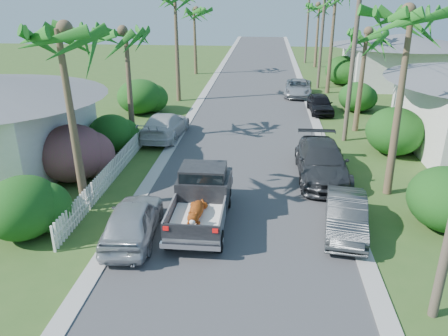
# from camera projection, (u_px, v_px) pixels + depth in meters

# --- Properties ---
(ground) EXTENTS (120.00, 120.00, 0.00)m
(ground) POSITION_uv_depth(u_px,v_px,m) (233.00, 262.00, 14.18)
(ground) COLOR #345620
(ground) RESTS_ON ground
(road) EXTENTS (8.00, 100.00, 0.02)m
(road) POSITION_uv_depth(u_px,v_px,m) (255.00, 94.00, 37.23)
(road) COLOR #38383A
(road) RESTS_ON ground
(curb_left) EXTENTS (0.60, 100.00, 0.06)m
(curb_left) POSITION_uv_depth(u_px,v_px,m) (205.00, 93.00, 37.60)
(curb_left) COLOR #A5A39E
(curb_left) RESTS_ON ground
(curb_right) EXTENTS (0.60, 100.00, 0.06)m
(curb_right) POSITION_uv_depth(u_px,v_px,m) (306.00, 95.00, 36.85)
(curb_right) COLOR #A5A39E
(curb_right) RESTS_ON ground
(pickup_truck) EXTENTS (1.98, 5.12, 2.06)m
(pickup_truck) POSITION_uv_depth(u_px,v_px,m) (203.00, 195.00, 16.52)
(pickup_truck) COLOR black
(pickup_truck) RESTS_ON ground
(parked_car_rn) EXTENTS (1.90, 4.13, 1.31)m
(parked_car_rn) POSITION_uv_depth(u_px,v_px,m) (346.00, 216.00, 15.69)
(parked_car_rn) COLOR #333638
(parked_car_rn) RESTS_ON ground
(parked_car_rm) EXTENTS (2.30, 5.55, 1.61)m
(parked_car_rm) POSITION_uv_depth(u_px,v_px,m) (322.00, 162.00, 20.25)
(parked_car_rm) COLOR #292B2E
(parked_car_rm) RESTS_ON ground
(parked_car_rf) EXTENTS (1.77, 3.95, 1.32)m
(parked_car_rf) POSITION_uv_depth(u_px,v_px,m) (320.00, 104.00, 31.23)
(parked_car_rf) COLOR black
(parked_car_rf) RESTS_ON ground
(parked_car_rd) EXTENTS (2.57, 4.89, 1.31)m
(parked_car_rd) POSITION_uv_depth(u_px,v_px,m) (298.00, 88.00, 36.34)
(parked_car_rd) COLOR #A9AAB0
(parked_car_rd) RESTS_ON ground
(parked_car_ln) EXTENTS (1.98, 4.29, 1.43)m
(parked_car_ln) POSITION_uv_depth(u_px,v_px,m) (133.00, 221.00, 15.26)
(parked_car_ln) COLOR #B4B7BC
(parked_car_ln) RESTS_ON ground
(parked_car_lf) EXTENTS (2.36, 5.21, 1.48)m
(parked_car_lf) POSITION_uv_depth(u_px,v_px,m) (165.00, 126.00, 25.91)
(parked_car_lf) COLOR silver
(parked_car_lf) RESTS_ON ground
(palm_l_a) EXTENTS (4.40, 4.40, 8.20)m
(palm_l_a) POSITION_uv_depth(u_px,v_px,m) (60.00, 30.00, 14.88)
(palm_l_a) COLOR brown
(palm_l_a) RESTS_ON ground
(palm_l_b) EXTENTS (4.40, 4.40, 7.40)m
(palm_l_b) POSITION_uv_depth(u_px,v_px,m) (125.00, 31.00, 23.53)
(palm_l_b) COLOR brown
(palm_l_b) RESTS_ON ground
(palm_l_d) EXTENTS (4.40, 4.40, 7.70)m
(palm_l_d) POSITION_uv_depth(u_px,v_px,m) (194.00, 9.00, 43.68)
(palm_l_d) COLOR brown
(palm_l_d) RESTS_ON ground
(palm_r_a) EXTENTS (4.40, 4.40, 8.70)m
(palm_r_a) POSITION_uv_depth(u_px,v_px,m) (413.00, 12.00, 16.37)
(palm_r_a) COLOR brown
(palm_r_a) RESTS_ON ground
(palm_r_b) EXTENTS (4.40, 4.40, 7.20)m
(palm_r_b) POSITION_uv_depth(u_px,v_px,m) (367.00, 32.00, 25.20)
(palm_r_b) COLOR brown
(palm_r_b) RESTS_ON ground
(palm_r_d) EXTENTS (4.40, 4.40, 8.00)m
(palm_r_d) POSITION_uv_depth(u_px,v_px,m) (320.00, 5.00, 47.96)
(palm_r_d) COLOR brown
(palm_r_d) RESTS_ON ground
(shrub_l_a) EXTENTS (2.60, 2.86, 2.20)m
(shrub_l_a) POSITION_uv_depth(u_px,v_px,m) (23.00, 207.00, 15.35)
(shrub_l_a) COLOR #194112
(shrub_l_a) RESTS_ON ground
(shrub_l_b) EXTENTS (3.00, 3.30, 2.60)m
(shrub_l_b) POSITION_uv_depth(u_px,v_px,m) (73.00, 153.00, 19.91)
(shrub_l_b) COLOR #A51758
(shrub_l_b) RESTS_ON ground
(shrub_l_c) EXTENTS (2.40, 2.64, 2.00)m
(shrub_l_c) POSITION_uv_depth(u_px,v_px,m) (111.00, 133.00, 23.67)
(shrub_l_c) COLOR #194112
(shrub_l_c) RESTS_ON ground
(shrub_l_d) EXTENTS (3.20, 3.52, 2.40)m
(shrub_l_d) POSITION_uv_depth(u_px,v_px,m) (140.00, 96.00, 31.03)
(shrub_l_d) COLOR #194112
(shrub_l_d) RESTS_ON ground
(shrub_r_a) EXTENTS (2.80, 3.08, 2.30)m
(shrub_r_a) POSITION_uv_depth(u_px,v_px,m) (447.00, 199.00, 15.85)
(shrub_r_a) COLOR #194112
(shrub_r_a) RESTS_ON ground
(shrub_r_b) EXTENTS (3.00, 3.30, 2.50)m
(shrub_r_b) POSITION_uv_depth(u_px,v_px,m) (395.00, 131.00, 23.17)
(shrub_r_b) COLOR #194112
(shrub_r_b) RESTS_ON ground
(shrub_r_c) EXTENTS (2.60, 2.86, 2.10)m
(shrub_r_c) POSITION_uv_depth(u_px,v_px,m) (357.00, 97.00, 31.57)
(shrub_r_c) COLOR #194112
(shrub_r_c) RESTS_ON ground
(shrub_r_d) EXTENTS (3.20, 3.52, 2.60)m
(shrub_r_d) POSITION_uv_depth(u_px,v_px,m) (343.00, 70.00, 40.66)
(shrub_r_d) COLOR #194112
(shrub_r_d) RESTS_ON ground
(picket_fence) EXTENTS (0.10, 11.00, 1.00)m
(picket_fence) POSITION_uv_depth(u_px,v_px,m) (109.00, 175.00, 19.59)
(picket_fence) COLOR white
(picket_fence) RESTS_ON ground
(house_right_far) EXTENTS (9.00, 8.00, 4.60)m
(house_right_far) POSITION_uv_depth(u_px,v_px,m) (399.00, 62.00, 39.91)
(house_right_far) COLOR silver
(house_right_far) RESTS_ON ground
(utility_pole_b) EXTENTS (1.60, 0.26, 9.00)m
(utility_pole_b) POSITION_uv_depth(u_px,v_px,m) (353.00, 61.00, 23.95)
(utility_pole_b) COLOR brown
(utility_pole_b) RESTS_ON ground
(utility_pole_c) EXTENTS (1.60, 0.26, 9.00)m
(utility_pole_c) POSITION_uv_depth(u_px,v_px,m) (322.00, 35.00, 37.78)
(utility_pole_c) COLOR brown
(utility_pole_c) RESTS_ON ground
(utility_pole_d) EXTENTS (1.60, 0.26, 9.00)m
(utility_pole_d) POSITION_uv_depth(u_px,v_px,m) (308.00, 23.00, 51.61)
(utility_pole_d) COLOR brown
(utility_pole_d) RESTS_ON ground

